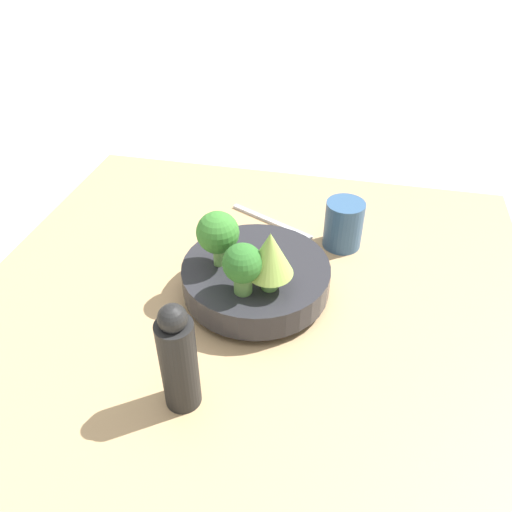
% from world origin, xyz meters
% --- Properties ---
extents(ground_plane, '(6.00, 6.00, 0.00)m').
position_xyz_m(ground_plane, '(0.00, 0.00, 0.00)').
color(ground_plane, beige).
extents(table, '(0.92, 0.88, 0.03)m').
position_xyz_m(table, '(0.00, 0.00, 0.02)').
color(table, tan).
rests_on(table, ground_plane).
extents(bowl, '(0.24, 0.24, 0.06)m').
position_xyz_m(bowl, '(-0.01, -0.02, 0.07)').
color(bowl, '#28282D').
rests_on(bowl, table).
extents(broccoli_floret_back, '(0.06, 0.06, 0.08)m').
position_xyz_m(broccoli_floret_back, '(0.00, 0.05, 0.14)').
color(broccoli_floret_back, '#609347').
rests_on(broccoli_floret_back, bowl).
extents(romanesco_piece_far, '(0.07, 0.07, 0.10)m').
position_xyz_m(romanesco_piece_far, '(-0.04, 0.03, 0.15)').
color(romanesco_piece_far, '#609347').
rests_on(romanesco_piece_far, bowl).
extents(broccoli_floret_right, '(0.07, 0.07, 0.09)m').
position_xyz_m(broccoli_floret_right, '(0.05, -0.01, 0.15)').
color(broccoli_floret_right, '#7AB256').
rests_on(broccoli_floret_right, bowl).
extents(cup, '(0.07, 0.07, 0.09)m').
position_xyz_m(cup, '(-0.13, -0.19, 0.08)').
color(cup, '#33567F').
rests_on(cup, table).
extents(pepper_mill, '(0.05, 0.05, 0.17)m').
position_xyz_m(pepper_mill, '(0.04, 0.21, 0.11)').
color(pepper_mill, black).
rests_on(pepper_mill, table).
extents(fork, '(0.18, 0.09, 0.01)m').
position_xyz_m(fork, '(0.01, -0.23, 0.03)').
color(fork, silver).
rests_on(fork, table).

